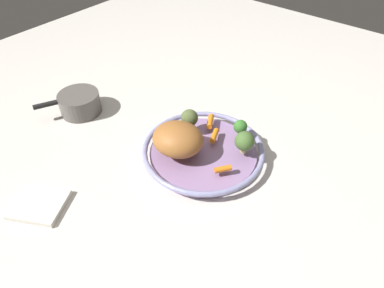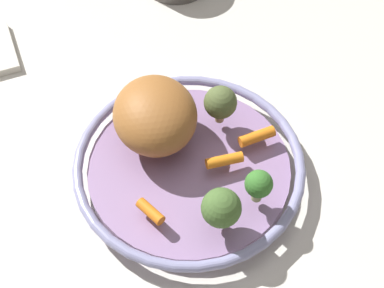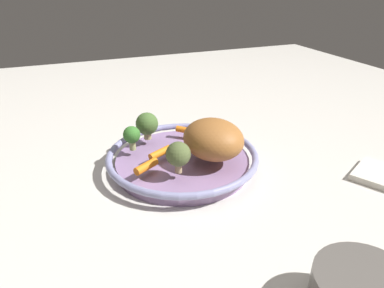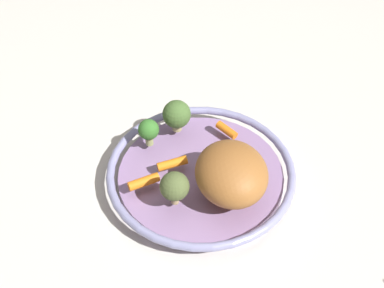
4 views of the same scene
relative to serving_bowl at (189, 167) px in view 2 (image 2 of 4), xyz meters
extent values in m
plane|color=beige|center=(0.00, 0.00, -0.02)|extent=(2.32, 2.32, 0.00)
cylinder|color=#8E709E|center=(0.00, 0.00, -0.01)|extent=(0.30, 0.30, 0.03)
torus|color=#8888B5|center=(0.00, 0.00, 0.01)|extent=(0.34, 0.34, 0.02)
ellipsoid|color=#9A5E2C|center=(0.05, -0.04, 0.06)|extent=(0.16, 0.17, 0.08)
cylinder|color=orange|center=(0.04, 0.09, 0.03)|extent=(0.04, 0.04, 0.02)
cylinder|color=orange|center=(-0.10, -0.05, 0.03)|extent=(0.06, 0.04, 0.02)
cylinder|color=orange|center=(-0.05, 0.00, 0.03)|extent=(0.06, 0.04, 0.02)
cylinder|color=#9AA666|center=(-0.10, 0.05, 0.03)|extent=(0.01, 0.01, 0.02)
sphere|color=#37722B|center=(-0.10, 0.05, 0.06)|extent=(0.04, 0.04, 0.04)
cylinder|color=tan|center=(-0.05, 0.10, 0.03)|extent=(0.02, 0.02, 0.02)
sphere|color=#45662F|center=(-0.05, 0.10, 0.06)|extent=(0.05, 0.05, 0.05)
cylinder|color=tan|center=(-0.04, -0.08, 0.03)|extent=(0.01, 0.01, 0.02)
sphere|color=#4F5D32|center=(-0.04, -0.08, 0.06)|extent=(0.05, 0.05, 0.05)
camera|label=1|loc=(0.57, 0.42, 0.67)|focal=32.59mm
camera|label=2|loc=(-0.06, 0.46, 0.70)|focal=52.95mm
camera|label=3|loc=(-0.24, -0.66, 0.38)|focal=33.03mm
camera|label=4|loc=(0.04, -0.66, 0.76)|focal=51.81mm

